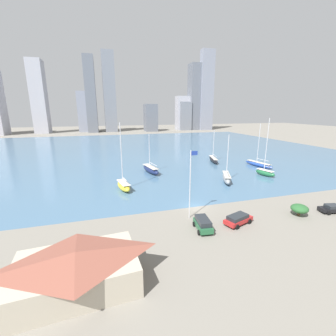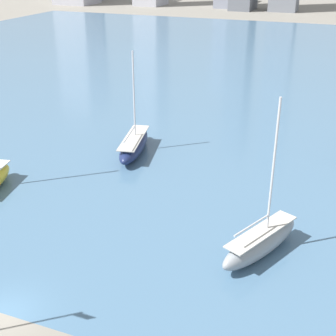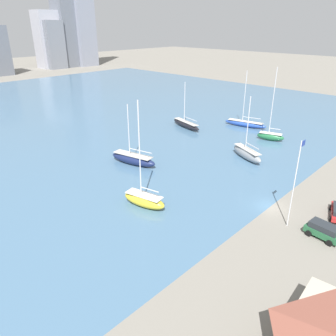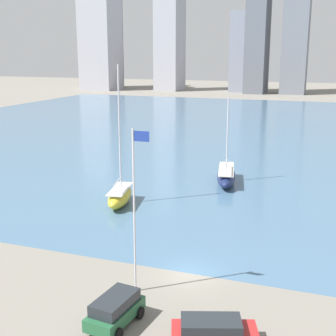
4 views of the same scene
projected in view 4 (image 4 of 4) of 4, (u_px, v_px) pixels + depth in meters
ground_plane at (190, 273)px, 36.41m from camera, size 500.00×500.00×0.00m
harbor_water at (287, 133)px, 100.28m from camera, size 180.00×140.00×0.00m
flag_pole at (135, 206)px, 32.20m from camera, size 1.24×0.14×11.86m
distant_city_skyline at (289, 30)px, 188.81m from camera, size 187.79×26.10×71.27m
sailboat_navy at (226, 175)px, 61.38m from camera, size 4.35×10.08×11.37m
sailboat_yellow at (120, 196)px, 52.53m from camera, size 3.52×7.15×15.53m
parked_suv_green at (115, 309)px, 29.34m from camera, size 2.69×4.45×1.94m
parked_wagon_red at (213, 330)px, 27.40m from camera, size 5.44×3.59×1.61m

